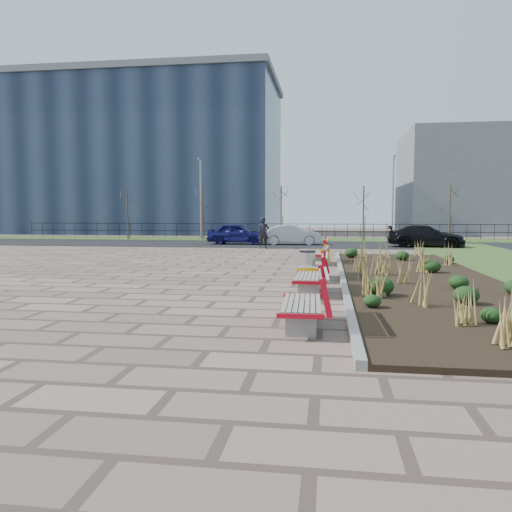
# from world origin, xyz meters

# --- Properties ---
(ground) EXTENTS (120.00, 120.00, 0.00)m
(ground) POSITION_xyz_m (0.00, 0.00, 0.00)
(ground) COLOR #866B5C
(ground) RESTS_ON ground
(planting_bed) EXTENTS (4.50, 18.00, 0.10)m
(planting_bed) POSITION_xyz_m (6.25, 5.00, 0.05)
(planting_bed) COLOR black
(planting_bed) RESTS_ON ground
(planting_curb) EXTENTS (0.16, 18.00, 0.15)m
(planting_curb) POSITION_xyz_m (3.92, 5.00, 0.07)
(planting_curb) COLOR gray
(planting_curb) RESTS_ON ground
(grass_verge_far) EXTENTS (80.00, 5.00, 0.04)m
(grass_verge_far) POSITION_xyz_m (0.00, 28.00, 0.02)
(grass_verge_far) COLOR #33511E
(grass_verge_far) RESTS_ON ground
(road) EXTENTS (80.00, 7.00, 0.02)m
(road) POSITION_xyz_m (0.00, 22.00, 0.01)
(road) COLOR black
(road) RESTS_ON ground
(bench_a) EXTENTS (0.97, 2.13, 1.00)m
(bench_a) POSITION_xyz_m (3.00, -1.55, 0.50)
(bench_a) COLOR red
(bench_a) RESTS_ON ground
(bench_b) EXTENTS (0.90, 2.10, 1.00)m
(bench_b) POSITION_xyz_m (3.00, 2.34, 0.50)
(bench_b) COLOR #AD0B18
(bench_b) RESTS_ON ground
(bench_c) EXTENTS (1.01, 2.15, 1.00)m
(bench_c) POSITION_xyz_m (3.00, 5.12, 0.50)
(bench_c) COLOR #EAB00C
(bench_c) RESTS_ON ground
(bench_d) EXTENTS (0.94, 2.11, 1.00)m
(bench_d) POSITION_xyz_m (3.00, 9.90, 0.50)
(bench_d) COLOR red
(bench_d) RESTS_ON ground
(litter_bin) EXTENTS (0.49, 0.49, 0.90)m
(litter_bin) POSITION_xyz_m (2.84, 4.85, 0.45)
(litter_bin) COLOR #B2B2B7
(litter_bin) RESTS_ON ground
(pedestrian) EXTENTS (0.77, 0.63, 1.82)m
(pedestrian) POSITION_xyz_m (-0.26, 18.26, 0.91)
(pedestrian) COLOR black
(pedestrian) RESTS_ON ground
(car_blue) EXTENTS (4.04, 1.70, 1.36)m
(car_blue) POSITION_xyz_m (-2.42, 21.72, 0.70)
(car_blue) COLOR #11124E
(car_blue) RESTS_ON road
(car_silver) EXTENTS (3.96, 1.67, 1.27)m
(car_silver) POSITION_xyz_m (1.15, 21.73, 0.66)
(car_silver) COLOR #A7A9AE
(car_silver) RESTS_ON road
(car_black) EXTENTS (4.70, 2.37, 1.31)m
(car_black) POSITION_xyz_m (9.28, 20.53, 0.67)
(car_black) COLOR black
(car_black) RESTS_ON road
(tree_a) EXTENTS (1.40, 1.40, 4.00)m
(tree_a) POSITION_xyz_m (-12.00, 26.50, 2.04)
(tree_a) COLOR #4C3D2D
(tree_a) RESTS_ON grass_verge_far
(tree_b) EXTENTS (1.40, 1.40, 4.00)m
(tree_b) POSITION_xyz_m (-6.00, 26.50, 2.04)
(tree_b) COLOR #4C3D2D
(tree_b) RESTS_ON grass_verge_far
(tree_c) EXTENTS (1.40, 1.40, 4.00)m
(tree_c) POSITION_xyz_m (0.00, 26.50, 2.04)
(tree_c) COLOR #4C3D2D
(tree_c) RESTS_ON grass_verge_far
(tree_d) EXTENTS (1.40, 1.40, 4.00)m
(tree_d) POSITION_xyz_m (6.00, 26.50, 2.04)
(tree_d) COLOR #4C3D2D
(tree_d) RESTS_ON grass_verge_far
(tree_e) EXTENTS (1.40, 1.40, 4.00)m
(tree_e) POSITION_xyz_m (12.00, 26.50, 2.04)
(tree_e) COLOR #4C3D2D
(tree_e) RESTS_ON grass_verge_far
(lamp_west) EXTENTS (0.24, 0.60, 6.00)m
(lamp_west) POSITION_xyz_m (-6.00, 26.00, 3.04)
(lamp_west) COLOR gray
(lamp_west) RESTS_ON grass_verge_far
(lamp_east) EXTENTS (0.24, 0.60, 6.00)m
(lamp_east) POSITION_xyz_m (8.00, 26.00, 3.04)
(lamp_east) COLOR gray
(lamp_east) RESTS_ON grass_verge_far
(railing_fence) EXTENTS (44.00, 0.10, 1.20)m
(railing_fence) POSITION_xyz_m (0.00, 29.50, 0.64)
(railing_fence) COLOR black
(railing_fence) RESTS_ON grass_verge_far
(building_glass) EXTENTS (40.00, 14.00, 15.00)m
(building_glass) POSITION_xyz_m (-22.00, 40.00, 7.50)
(building_glass) COLOR #192338
(building_glass) RESTS_ON ground
(building_grey) EXTENTS (18.00, 12.00, 10.00)m
(building_grey) POSITION_xyz_m (20.00, 42.00, 5.00)
(building_grey) COLOR slate
(building_grey) RESTS_ON ground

